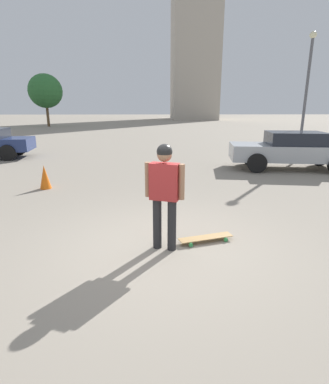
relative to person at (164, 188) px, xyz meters
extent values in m
plane|color=gray|center=(0.00, 0.00, -1.05)|extent=(220.00, 220.00, 0.00)
cylinder|color=#262628|center=(-0.04, -0.12, -0.62)|extent=(0.14, 0.14, 0.85)
cylinder|color=#262628|center=(0.04, 0.12, -0.62)|extent=(0.14, 0.14, 0.85)
cube|color=#B22D2D|center=(0.00, 0.00, 0.10)|extent=(0.34, 0.50, 0.59)
cylinder|color=#9E7051|center=(-0.09, -0.26, 0.12)|extent=(0.10, 0.10, 0.56)
cylinder|color=#9E7051|center=(0.09, 0.26, 0.12)|extent=(0.10, 0.10, 0.56)
sphere|color=#9E7051|center=(0.00, 0.00, 0.53)|extent=(0.23, 0.23, 0.23)
sphere|color=black|center=(0.00, 0.00, 0.57)|extent=(0.24, 0.24, 0.24)
cube|color=tan|center=(-0.24, 0.73, -0.97)|extent=(0.47, 1.00, 0.01)
cylinder|color=green|center=(-0.04, 0.45, -1.01)|extent=(0.05, 0.08, 0.07)
cylinder|color=green|center=(-0.26, 0.38, -1.01)|extent=(0.05, 0.08, 0.07)
cylinder|color=green|center=(-0.22, 1.08, -1.01)|extent=(0.05, 0.08, 0.07)
cylinder|color=green|center=(-0.45, 1.02, -1.01)|extent=(0.05, 0.08, 0.07)
cube|color=#ADB2B7|center=(-6.64, 5.03, -0.40)|extent=(2.36, 4.70, 0.59)
cube|color=#1E232D|center=(-6.62, 5.14, 0.13)|extent=(1.83, 2.23, 0.47)
cylinder|color=black|center=(-5.98, 3.53, -0.69)|extent=(0.30, 0.72, 0.70)
cylinder|color=black|center=(-7.70, 3.77, -0.69)|extent=(0.30, 0.72, 0.70)
cylinder|color=black|center=(-7.30, 6.53, -0.69)|extent=(0.30, 0.72, 0.70)
cylinder|color=black|center=(-8.87, -6.68, -0.69)|extent=(0.30, 0.73, 0.70)
cylinder|color=black|center=(-10.67, -6.94, -0.69)|extent=(0.30, 0.73, 0.70)
cube|color=#B2A899|center=(-60.56, 7.79, 16.32)|extent=(14.66, 8.57, 34.74)
cylinder|color=brown|center=(-35.06, -13.72, 0.39)|extent=(0.33, 0.33, 2.88)
sphere|color=#2D6B33|center=(-35.06, -13.72, 3.27)|extent=(4.12, 4.12, 4.12)
cone|color=orange|center=(-3.98, -3.34, -0.70)|extent=(0.32, 0.32, 0.68)
cylinder|color=#59595E|center=(-8.68, 6.33, 1.46)|extent=(0.12, 0.12, 5.02)
sphere|color=beige|center=(-8.68, 6.33, 4.09)|extent=(0.28, 0.28, 0.28)
camera|label=1|loc=(4.56, -0.14, 1.22)|focal=28.00mm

